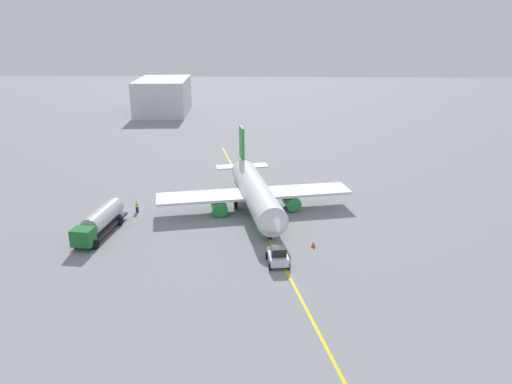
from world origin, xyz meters
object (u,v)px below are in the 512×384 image
pushback_tug (278,256)px  refueling_worker (137,207)px  airplane (255,193)px  safety_cone_nose (313,244)px  fuel_tanker (100,221)px

pushback_tug → refueling_worker: size_ratio=2.25×
airplane → pushback_tug: size_ratio=7.50×
refueling_worker → safety_cone_nose: 26.19m
airplane → refueling_worker: bearing=-85.9°
airplane → fuel_tanker: bearing=-64.9°
fuel_tanker → safety_cone_nose: fuel_tanker is taller
fuel_tanker → refueling_worker: size_ratio=6.65×
fuel_tanker → refueling_worker: (-7.75, 2.43, -0.91)m
fuel_tanker → safety_cone_nose: size_ratio=16.74×
airplane → safety_cone_nose: (11.52, 7.40, -2.36)m
pushback_tug → refueling_worker: 24.78m
pushback_tug → safety_cone_nose: (-4.52, 4.22, -0.67)m
pushback_tug → safety_cone_nose: bearing=137.0°
airplane → safety_cone_nose: size_ratio=42.51×
fuel_tanker → airplane: bearing=115.1°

